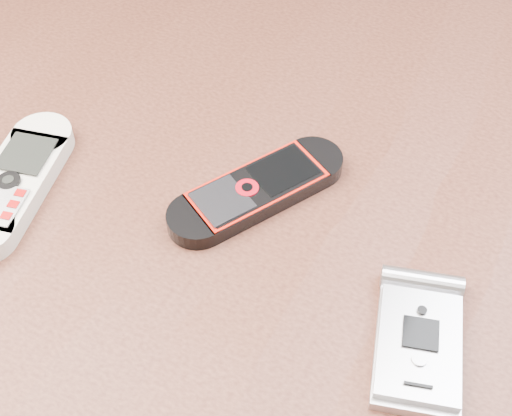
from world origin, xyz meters
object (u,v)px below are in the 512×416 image
object	(u,v)px
table	(250,298)
motorola_razr	(419,343)
nokia_black_red	(257,190)
nokia_white	(15,183)

from	to	relation	value
table	motorola_razr	world-z (taller)	motorola_razr
table	nokia_black_red	world-z (taller)	nokia_black_red
nokia_black_red	motorola_razr	xyz separation A→B (m)	(0.14, -0.07, 0.00)
nokia_white	motorola_razr	bearing A→B (deg)	-11.79
table	nokia_white	xyz separation A→B (m)	(-0.16, -0.05, 0.11)
table	motorola_razr	distance (m)	0.18
table	nokia_white	size ratio (longest dim) A/B	8.71
nokia_white	nokia_black_red	world-z (taller)	nokia_white
nokia_white	motorola_razr	world-z (taller)	same
table	nokia_black_red	distance (m)	0.11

